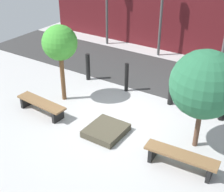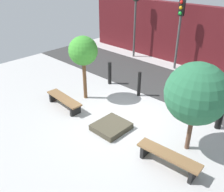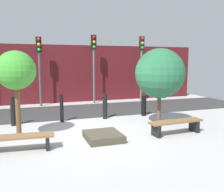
{
  "view_description": "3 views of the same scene",
  "coord_description": "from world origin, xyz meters",
  "px_view_note": "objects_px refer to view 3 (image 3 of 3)",
  "views": [
    {
      "loc": [
        4.26,
        -6.94,
        5.46
      ],
      "look_at": [
        -0.31,
        0.04,
        0.8
      ],
      "focal_mm": 50.0,
      "sensor_mm": 36.0,
      "label": 1
    },
    {
      "loc": [
        4.92,
        -5.86,
        5.08
      ],
      "look_at": [
        -0.17,
        -0.54,
        1.16
      ],
      "focal_mm": 40.0,
      "sensor_mm": 36.0,
      "label": 2
    },
    {
      "loc": [
        -2.1,
        -7.7,
        2.34
      ],
      "look_at": [
        0.27,
        -0.77,
        1.32
      ],
      "focal_mm": 40.0,
      "sensor_mm": 36.0,
      "label": 3
    }
  ],
  "objects_px": {
    "tree_behind_left_bench": "(16,71)",
    "traffic_light_mid_east": "(94,57)",
    "bollard_far_left": "(13,111)",
    "traffic_light_mid_west": "(39,59)",
    "bench_left": "(18,140)",
    "bollard_right": "(144,106)",
    "planter_bed": "(103,136)",
    "bollard_left": "(62,108)",
    "bollard_center": "(105,106)",
    "bench_right": "(176,124)",
    "traffic_light_east": "(142,57)",
    "tree_behind_right_bench": "(160,74)"
  },
  "relations": [
    {
      "from": "traffic_light_mid_west",
      "to": "traffic_light_mid_east",
      "type": "relative_size",
      "value": 0.95
    },
    {
      "from": "planter_bed",
      "to": "bollard_right",
      "type": "distance_m",
      "value": 3.73
    },
    {
      "from": "tree_behind_left_bench",
      "to": "traffic_light_mid_east",
      "type": "height_order",
      "value": "traffic_light_mid_east"
    },
    {
      "from": "bollard_far_left",
      "to": "traffic_light_east",
      "type": "height_order",
      "value": "traffic_light_east"
    },
    {
      "from": "bench_right",
      "to": "tree_behind_left_bench",
      "type": "height_order",
      "value": "tree_behind_left_bench"
    },
    {
      "from": "bench_right",
      "to": "traffic_light_east",
      "type": "distance_m",
      "value": 7.32
    },
    {
      "from": "planter_bed",
      "to": "bollard_far_left",
      "type": "xyz_separation_m",
      "value": [
        -2.63,
        2.63,
        0.43
      ]
    },
    {
      "from": "bench_left",
      "to": "traffic_light_east",
      "type": "bearing_deg",
      "value": 48.53
    },
    {
      "from": "tree_behind_right_bench",
      "to": "tree_behind_left_bench",
      "type": "bearing_deg",
      "value": -180.0
    },
    {
      "from": "bollard_far_left",
      "to": "traffic_light_mid_east",
      "type": "xyz_separation_m",
      "value": [
        4.07,
        3.86,
        2.06
      ]
    },
    {
      "from": "bench_right",
      "to": "bollard_center",
      "type": "relative_size",
      "value": 1.78
    },
    {
      "from": "planter_bed",
      "to": "bollard_left",
      "type": "relative_size",
      "value": 1.05
    },
    {
      "from": "traffic_light_mid_east",
      "to": "planter_bed",
      "type": "bearing_deg",
      "value": -102.57
    },
    {
      "from": "planter_bed",
      "to": "tree_behind_right_bench",
      "type": "distance_m",
      "value": 3.13
    },
    {
      "from": "bollard_right",
      "to": "traffic_light_mid_west",
      "type": "bearing_deg",
      "value": 136.58
    },
    {
      "from": "bollard_center",
      "to": "traffic_light_mid_east",
      "type": "distance_m",
      "value": 4.41
    },
    {
      "from": "tree_behind_right_bench",
      "to": "bollard_right",
      "type": "relative_size",
      "value": 3.23
    },
    {
      "from": "tree_behind_left_bench",
      "to": "bollard_far_left",
      "type": "distance_m",
      "value": 2.3
    },
    {
      "from": "bollard_center",
      "to": "planter_bed",
      "type": "bearing_deg",
      "value": -108.45
    },
    {
      "from": "bench_right",
      "to": "traffic_light_mid_east",
      "type": "distance_m",
      "value": 7.12
    },
    {
      "from": "bollard_left",
      "to": "bollard_right",
      "type": "distance_m",
      "value": 3.51
    },
    {
      "from": "bench_left",
      "to": "tree_behind_right_bench",
      "type": "relative_size",
      "value": 0.67
    },
    {
      "from": "planter_bed",
      "to": "bollard_left",
      "type": "height_order",
      "value": "bollard_left"
    },
    {
      "from": "traffic_light_mid_west",
      "to": "bench_left",
      "type": "bearing_deg",
      "value": -98.05
    },
    {
      "from": "bollard_right",
      "to": "bollard_left",
      "type": "bearing_deg",
      "value": 180.0
    },
    {
      "from": "tree_behind_left_bench",
      "to": "bench_left",
      "type": "bearing_deg",
      "value": -90.0
    },
    {
      "from": "tree_behind_left_bench",
      "to": "bollard_left",
      "type": "relative_size",
      "value": 2.44
    },
    {
      "from": "planter_bed",
      "to": "bollard_right",
      "type": "xyz_separation_m",
      "value": [
        2.63,
        2.63,
        0.33
      ]
    },
    {
      "from": "bollard_far_left",
      "to": "bollard_right",
      "type": "relative_size",
      "value": 1.23
    },
    {
      "from": "bench_left",
      "to": "traffic_light_mid_west",
      "type": "height_order",
      "value": "traffic_light_mid_west"
    },
    {
      "from": "tree_behind_left_bench",
      "to": "bollard_left",
      "type": "distance_m",
      "value": 2.74
    },
    {
      "from": "bollard_far_left",
      "to": "bollard_center",
      "type": "relative_size",
      "value": 1.02
    },
    {
      "from": "bollard_far_left",
      "to": "bollard_left",
      "type": "height_order",
      "value": "bollard_left"
    },
    {
      "from": "bollard_left",
      "to": "traffic_light_east",
      "type": "height_order",
      "value": "traffic_light_east"
    },
    {
      "from": "planter_bed",
      "to": "bollard_far_left",
      "type": "height_order",
      "value": "bollard_far_left"
    },
    {
      "from": "bollard_left",
      "to": "traffic_light_east",
      "type": "relative_size",
      "value": 0.29
    },
    {
      "from": "bollard_far_left",
      "to": "bollard_left",
      "type": "xyz_separation_m",
      "value": [
        1.75,
        0.0,
        0.01
      ]
    },
    {
      "from": "bench_left",
      "to": "tree_behind_left_bench",
      "type": "height_order",
      "value": "tree_behind_left_bench"
    },
    {
      "from": "tree_behind_left_bench",
      "to": "traffic_light_mid_east",
      "type": "bearing_deg",
      "value": 55.47
    },
    {
      "from": "bollard_left",
      "to": "tree_behind_right_bench",
      "type": "bearing_deg",
      "value": -27.78
    },
    {
      "from": "bollard_left",
      "to": "bollard_center",
      "type": "distance_m",
      "value": 1.75
    },
    {
      "from": "bench_right",
      "to": "tree_behind_right_bench",
      "type": "height_order",
      "value": "tree_behind_right_bench"
    },
    {
      "from": "tree_behind_left_bench",
      "to": "bollard_right",
      "type": "bearing_deg",
      "value": 18.92
    },
    {
      "from": "tree_behind_right_bench",
      "to": "traffic_light_mid_west",
      "type": "distance_m",
      "value": 6.79
    },
    {
      "from": "bench_left",
      "to": "bollard_right",
      "type": "bearing_deg",
      "value": 33.11
    },
    {
      "from": "bollard_center",
      "to": "traffic_light_mid_west",
      "type": "xyz_separation_m",
      "value": [
        -2.32,
        3.86,
        1.94
      ]
    },
    {
      "from": "traffic_light_mid_west",
      "to": "traffic_light_east",
      "type": "xyz_separation_m",
      "value": [
        5.78,
        0.0,
        0.13
      ]
    },
    {
      "from": "bollard_far_left",
      "to": "traffic_light_mid_east",
      "type": "height_order",
      "value": "traffic_light_mid_east"
    },
    {
      "from": "tree_behind_left_bench",
      "to": "bench_right",
      "type": "bearing_deg",
      "value": -13.02
    },
    {
      "from": "bench_right",
      "to": "traffic_light_mid_east",
      "type": "xyz_separation_m",
      "value": [
        -0.95,
        6.68,
        2.26
      ]
    }
  ]
}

